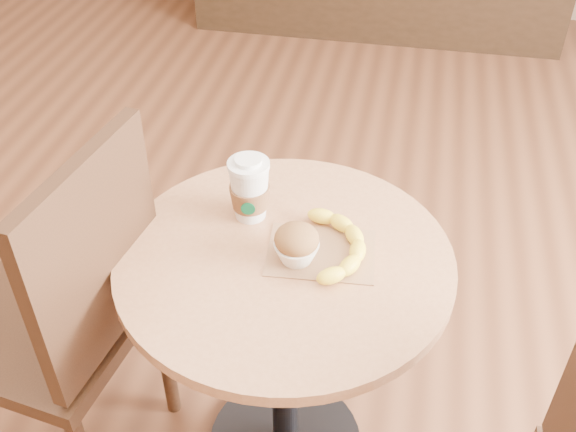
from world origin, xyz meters
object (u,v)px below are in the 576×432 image
object	(u,v)px
chair_left	(66,314)
coffee_cup	(250,191)
banana	(336,246)
muffin	(297,244)
cafe_table	(285,315)

from	to	relation	value
chair_left	coffee_cup	xyz separation A→B (m)	(0.40, 0.24, 0.25)
coffee_cup	banana	xyz separation A→B (m)	(0.22, -0.09, -0.05)
muffin	banana	world-z (taller)	muffin
chair_left	banana	bearing A→B (deg)	111.81
chair_left	coffee_cup	size ratio (longest dim) A/B	6.40
chair_left	banana	world-z (taller)	chair_left
cafe_table	chair_left	xyz separation A→B (m)	(-0.51, -0.12, 0.02)
cafe_table	chair_left	size ratio (longest dim) A/B	0.73
cafe_table	chair_left	distance (m)	0.52
muffin	cafe_table	bearing A→B (deg)	159.48
muffin	banana	size ratio (longest dim) A/B	0.38
banana	cafe_table	bearing A→B (deg)	-175.13
cafe_table	chair_left	bearing A→B (deg)	-166.99
cafe_table	muffin	size ratio (longest dim) A/B	7.56
cafe_table	coffee_cup	distance (m)	0.31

